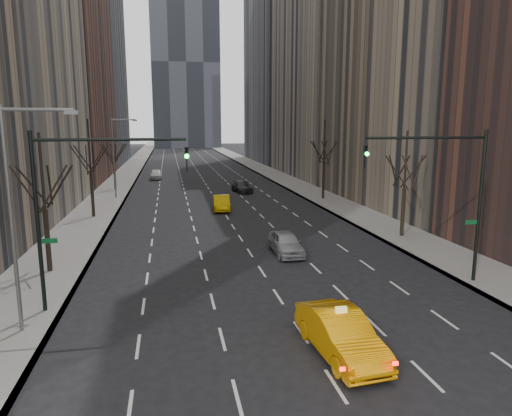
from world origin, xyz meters
TOP-DOWN VIEW (x-y plane):
  - sidewalk_left at (-12.25, 70.00)m, footprint 4.50×320.00m
  - sidewalk_right at (12.25, 70.00)m, footprint 4.50×320.00m
  - bld_left_far at (-21.50, 66.00)m, footprint 14.00×28.00m
  - bld_left_deep at (-21.50, 96.00)m, footprint 14.00×30.00m
  - bld_right_far at (21.50, 64.00)m, footprint 14.00×28.00m
  - bld_right_deep at (21.50, 95.00)m, footprint 14.00×30.00m
  - tree_lw_b at (-12.00, 18.00)m, footprint 3.36×3.50m
  - tree_lw_c at (-12.00, 34.00)m, footprint 3.36×3.50m
  - tree_lw_d at (-12.00, 52.00)m, footprint 3.36×3.50m
  - tree_rw_b at (12.00, 22.00)m, footprint 3.36×3.50m
  - tree_rw_c at (12.00, 40.00)m, footprint 3.36×3.50m
  - traffic_mast_left at (-9.11, 12.00)m, footprint 6.69×0.39m
  - traffic_mast_right at (9.11, 12.00)m, footprint 6.69×0.39m
  - streetlight_near at (-10.84, 10.00)m, footprint 2.83×0.22m
  - streetlight_far at (-10.84, 45.00)m, footprint 2.83×0.22m
  - taxi_sedan at (0.89, 5.96)m, footprint 2.18×5.12m
  - silver_sedan_ahead at (2.28, 19.28)m, footprint 1.77×4.38m
  - far_taxi at (-0.08, 35.58)m, footprint 1.94×4.60m
  - far_suv_grey at (3.88, 47.55)m, footprint 2.52×4.97m
  - far_car_white at (-7.12, 63.67)m, footprint 1.85×4.54m

SIDE VIEW (x-z plane):
  - sidewalk_left at x=-12.25m, z-range 0.00..0.15m
  - sidewalk_right at x=12.25m, z-range 0.00..0.15m
  - far_suv_grey at x=3.88m, z-range 0.00..1.38m
  - far_taxi at x=-0.08m, z-range 0.00..1.48m
  - silver_sedan_ahead at x=2.28m, z-range 0.00..1.49m
  - far_car_white at x=-7.12m, z-range 0.00..1.54m
  - taxi_sedan at x=0.89m, z-range 0.00..1.64m
  - tree_lw_d at x=-12.00m, z-range -0.12..7.24m
  - tree_lw_b at x=-12.00m, z-range -0.19..7.63m
  - tree_rw_b at x=12.00m, z-range -0.19..7.63m
  - tree_lw_c at x=-12.00m, z-range -0.33..8.41m
  - tree_rw_c at x=12.00m, z-range -0.33..8.41m
  - traffic_mast_left at x=-9.11m, z-range 1.49..9.49m
  - traffic_mast_right at x=9.11m, z-range 1.49..9.49m
  - streetlight_near at x=-10.84m, z-range 1.12..10.12m
  - streetlight_far at x=-10.84m, z-range 1.12..10.12m
  - bld_left_far at x=-21.50m, z-range 0.00..44.00m
  - bld_right_far at x=21.50m, z-range 0.00..50.00m
  - bld_right_deep at x=21.50m, z-range 0.00..58.00m
  - bld_left_deep at x=-21.50m, z-range 0.00..60.00m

